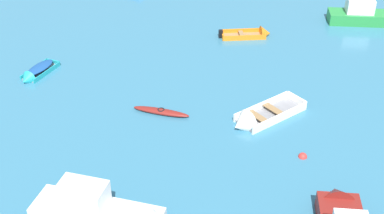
{
  "coord_description": "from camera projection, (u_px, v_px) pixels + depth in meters",
  "views": [
    {
      "loc": [
        1.14,
        0.28,
        14.71
      ],
      "look_at": [
        0.0,
        23.03,
        0.15
      ],
      "focal_mm": 47.76,
      "sensor_mm": 36.0,
      "label": 1
    }
  ],
  "objects": [
    {
      "name": "kayak_maroon_back_row_center",
      "position": [
        161.0,
        112.0,
        26.68
      ],
      "size": [
        3.1,
        1.21,
        0.29
      ],
      "color": "maroon",
      "rests_on": "ground_plane"
    },
    {
      "name": "motor_launch_white_far_back",
      "position": [
        106.0,
        214.0,
        19.72
      ],
      "size": [
        5.96,
        2.68,
        2.09
      ],
      "color": "white",
      "rests_on": "ground_plane"
    },
    {
      "name": "rowboat_orange_near_camera",
      "position": [
        255.0,
        34.0,
        34.78
      ],
      "size": [
        3.6,
        1.56,
        1.06
      ],
      "color": "#99754C",
      "rests_on": "ground_plane"
    },
    {
      "name": "rowboat_turquoise_back_row_right",
      "position": [
        35.0,
        73.0,
        30.03
      ],
      "size": [
        1.92,
        3.0,
        0.92
      ],
      "color": "gray",
      "rests_on": "ground_plane"
    },
    {
      "name": "motor_launch_green_near_right",
      "position": [
        371.0,
        15.0,
        36.49
      ],
      "size": [
        5.89,
        1.85,
        2.06
      ],
      "color": "#288C3D",
      "rests_on": "ground_plane"
    },
    {
      "name": "rowboat_white_midfield_right",
      "position": [
        254.0,
        120.0,
        25.91
      ],
      "size": [
        4.28,
        3.88,
        1.32
      ],
      "color": "gray",
      "rests_on": "ground_plane"
    },
    {
      "name": "mooring_buoy_between_boats_left",
      "position": [
        303.0,
        157.0,
        23.68
      ],
      "size": [
        0.42,
        0.42,
        0.42
      ],
      "primitive_type": "sphere",
      "color": "red",
      "rests_on": "ground_plane"
    }
  ]
}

